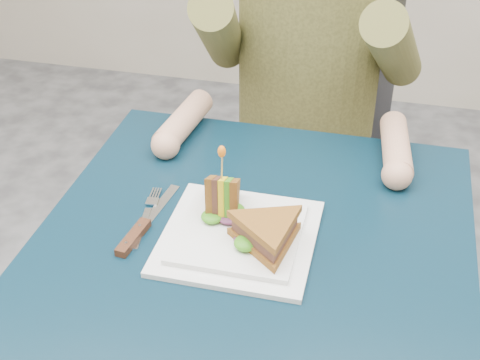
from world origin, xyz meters
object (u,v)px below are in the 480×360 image
(table, at_px, (254,267))
(chair, at_px, (309,133))
(fork, at_px, (146,218))
(knife, at_px, (139,231))
(diner, at_px, (311,15))
(sandwich_flat, at_px, (268,233))
(plate, at_px, (239,236))
(sandwich_upright, at_px, (223,196))

(table, bearing_deg, chair, 90.00)
(fork, xyz_separation_m, knife, (0.00, -0.04, 0.00))
(diner, relative_size, sandwich_flat, 3.60)
(plate, bearing_deg, knife, -171.85)
(sandwich_upright, bearing_deg, knife, -152.35)
(plate, distance_m, sandwich_flat, 0.07)
(chair, height_order, knife, chair)
(table, relative_size, diner, 1.01)
(table, bearing_deg, plate, -131.76)
(chair, relative_size, knife, 4.19)
(sandwich_upright, xyz_separation_m, fork, (-0.14, -0.03, -0.05))
(knife, bearing_deg, plate, 8.15)
(plate, relative_size, knife, 1.17)
(diner, bearing_deg, sandwich_upright, -96.41)
(chair, distance_m, sandwich_upright, 0.72)
(fork, bearing_deg, diner, 71.32)
(chair, xyz_separation_m, plate, (-0.02, -0.72, 0.20))
(table, height_order, knife, knife)
(diner, xyz_separation_m, fork, (-0.20, -0.59, -0.18))
(plate, xyz_separation_m, sandwich_flat, (0.06, -0.03, 0.04))
(sandwich_upright, bearing_deg, table, -17.47)
(sandwich_upright, xyz_separation_m, knife, (-0.13, -0.07, -0.05))
(sandwich_upright, bearing_deg, fork, -167.81)
(fork, bearing_deg, table, 2.77)
(chair, xyz_separation_m, sandwich_upright, (-0.06, -0.67, 0.24))
(diner, height_order, fork, diner)
(table, height_order, plate, plate)
(chair, distance_m, sandwich_flat, 0.78)
(knife, bearing_deg, chair, 75.17)
(chair, xyz_separation_m, sandwich_flat, (0.03, -0.74, 0.23))
(chair, bearing_deg, knife, -104.83)
(sandwich_upright, distance_m, fork, 0.15)
(chair, xyz_separation_m, fork, (-0.20, -0.70, 0.19))
(plate, bearing_deg, sandwich_flat, -24.44)
(table, distance_m, sandwich_upright, 0.15)
(sandwich_flat, height_order, sandwich_upright, sandwich_upright)
(fork, bearing_deg, knife, -86.31)
(plate, relative_size, fork, 1.45)
(sandwich_upright, bearing_deg, plate, -48.25)
(sandwich_flat, distance_m, knife, 0.23)
(chair, distance_m, knife, 0.79)
(diner, distance_m, fork, 0.65)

